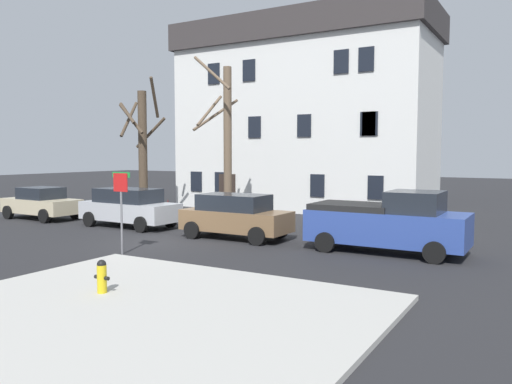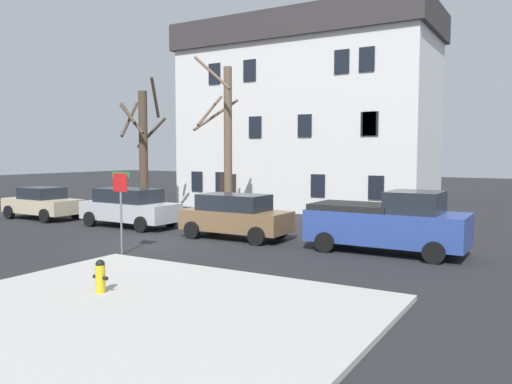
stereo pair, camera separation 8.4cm
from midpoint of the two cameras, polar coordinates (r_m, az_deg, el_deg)
ground_plane at (r=19.41m, az=-11.04°, el=-5.57°), size 120.00×120.00×0.00m
sidewalk_slab at (r=11.15m, az=-12.39°, el=-12.73°), size 9.43×7.52×0.12m
building_main at (r=31.23m, az=5.32°, el=8.66°), size 15.29×6.74×11.19m
tree_bare_near at (r=27.58m, az=-12.69°, el=4.87°), size 2.14×2.27×7.22m
tree_bare_mid at (r=23.91m, az=-3.48°, el=5.74°), size 2.62×2.93×7.74m
car_beige_sedan at (r=27.90m, az=-22.93°, el=-1.15°), size 4.31×2.11×1.61m
car_silver_wagon at (r=23.65m, az=-14.10°, el=-1.63°), size 4.79×2.16×1.74m
car_brown_wagon at (r=19.83m, az=-2.45°, el=-2.66°), size 4.28×1.97×1.73m
pickup_truck_blue at (r=17.58m, az=14.39°, el=-3.32°), size 5.20×2.29×2.09m
fire_hydrant at (r=12.35m, az=-17.04°, el=-8.93°), size 0.42×0.22×0.77m
street_sign_pole at (r=17.23m, az=-14.98°, el=-0.51°), size 0.76×0.07×2.71m
bicycle_leaning at (r=25.31m, az=-9.68°, el=-2.40°), size 1.67×0.61×1.03m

